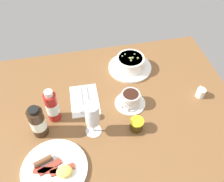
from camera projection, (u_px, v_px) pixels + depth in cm
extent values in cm
cube|color=brown|center=(116.00, 108.00, 115.38)|extent=(110.00, 84.00, 3.00)
cylinder|color=white|center=(130.00, 68.00, 130.27)|extent=(22.01, 22.01, 1.20)
cylinder|color=white|center=(130.00, 62.00, 127.59)|extent=(14.01, 14.01, 5.98)
cylinder|color=beige|center=(131.00, 59.00, 125.96)|extent=(12.05, 12.05, 1.60)
sphere|color=#879950|center=(135.00, 54.00, 127.07)|extent=(0.83, 0.83, 0.83)
sphere|color=#879950|center=(131.00, 58.00, 124.95)|extent=(1.18, 1.18, 1.18)
sphere|color=#879950|center=(129.00, 58.00, 125.12)|extent=(0.87, 0.87, 0.87)
sphere|color=#879950|center=(131.00, 60.00, 123.87)|extent=(1.06, 1.06, 1.06)
sphere|color=#879950|center=(122.00, 56.00, 126.04)|extent=(0.84, 0.84, 0.84)
sphere|color=#879950|center=(138.00, 58.00, 125.03)|extent=(1.08, 1.08, 1.08)
sphere|color=#879950|center=(133.00, 58.00, 125.14)|extent=(1.18, 1.18, 1.18)
sphere|color=#879950|center=(125.00, 54.00, 126.99)|extent=(0.87, 0.87, 0.87)
cube|color=white|center=(85.00, 100.00, 116.30)|extent=(13.21, 19.24, 0.30)
cube|color=silver|center=(87.00, 97.00, 116.82)|extent=(1.58, 14.03, 0.50)
cube|color=silver|center=(89.00, 111.00, 111.73)|extent=(2.30, 3.66, 0.40)
cube|color=silver|center=(81.00, 98.00, 116.44)|extent=(1.35, 13.02, 0.50)
ellipsoid|color=silver|center=(83.00, 110.00, 111.83)|extent=(2.40, 4.00, 0.60)
cylinder|color=white|center=(130.00, 103.00, 114.87)|extent=(13.90, 13.90, 0.90)
cylinder|color=white|center=(130.00, 98.00, 112.41)|extent=(8.26, 8.26, 5.72)
cylinder|color=#361B12|center=(131.00, 94.00, 110.65)|extent=(7.02, 7.02, 1.00)
torus|color=white|center=(124.00, 105.00, 109.42)|extent=(3.20, 3.02, 3.60)
cylinder|color=white|center=(201.00, 93.00, 116.53)|extent=(4.02, 4.02, 4.38)
cone|color=white|center=(201.00, 88.00, 116.50)|extent=(1.81, 2.29, 2.23)
cylinder|color=white|center=(94.00, 131.00, 105.19)|extent=(6.73, 6.73, 0.40)
cylinder|color=white|center=(93.00, 126.00, 102.78)|extent=(0.80, 0.80, 6.09)
cylinder|color=white|center=(92.00, 114.00, 96.71)|extent=(5.73, 5.73, 10.20)
cylinder|color=#E9EBCF|center=(92.00, 117.00, 97.85)|extent=(4.70, 4.70, 6.12)
cylinder|color=#3E2F0B|center=(137.00, 125.00, 104.57)|extent=(5.43, 5.43, 4.49)
cylinder|color=yellow|center=(137.00, 121.00, 102.60)|extent=(5.70, 5.70, 0.80)
cylinder|color=#382314|center=(38.00, 122.00, 99.79)|extent=(6.18, 6.18, 13.89)
cylinder|color=silver|center=(38.00, 123.00, 100.00)|extent=(6.31, 6.31, 5.28)
cylinder|color=black|center=(33.00, 110.00, 94.00)|extent=(4.02, 4.02, 1.64)
cylinder|color=#B21E19|center=(52.00, 107.00, 104.35)|extent=(5.22, 5.22, 14.80)
cylinder|color=white|center=(52.00, 108.00, 104.58)|extent=(5.32, 5.32, 5.62)
cylinder|color=silver|center=(48.00, 94.00, 98.02)|extent=(3.39, 3.39, 2.20)
cylinder|color=white|center=(55.00, 169.00, 93.42)|extent=(24.69, 24.69, 1.40)
cube|color=#9C3828|center=(62.00, 170.00, 92.23)|extent=(9.28, 3.88, 0.60)
cube|color=#943828|center=(50.00, 167.00, 92.95)|extent=(9.20, 5.86, 0.60)
cube|color=#A73828|center=(46.00, 170.00, 92.03)|extent=(9.31, 4.42, 0.60)
cylinder|color=brown|center=(43.00, 161.00, 93.51)|extent=(7.33, 4.42, 2.20)
ellipsoid|color=#F2D859|center=(64.00, 171.00, 91.04)|extent=(6.00, 4.80, 2.40)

